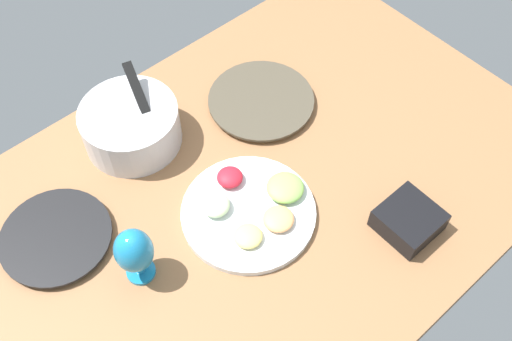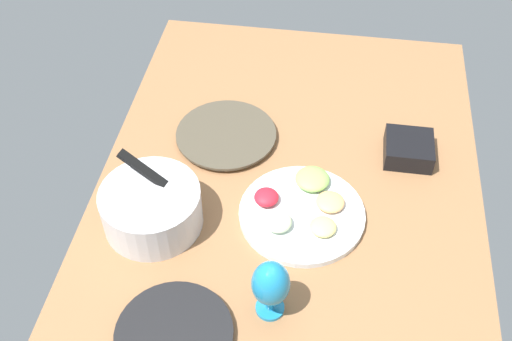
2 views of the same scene
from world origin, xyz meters
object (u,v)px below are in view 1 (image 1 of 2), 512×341
object	(u,v)px
dinner_plate_left	(56,238)
dinner_plate_right	(261,101)
square_bowl_black	(409,219)
fruit_platter	(251,209)
hurricane_glass_blue	(135,253)
mixing_bowl	(131,125)

from	to	relation	value
dinner_plate_left	dinner_plate_right	size ratio (longest dim) A/B	0.90
dinner_plate_right	square_bowl_black	xyz separation A→B (cm)	(0.24, -52.30, 2.15)
dinner_plate_left	fruit_platter	xyz separation A→B (cm)	(39.36, -24.59, 0.49)
dinner_plate_left	fruit_platter	bearing A→B (deg)	-31.99
hurricane_glass_blue	fruit_platter	bearing A→B (deg)	-8.26
hurricane_glass_blue	dinner_plate_left	bearing A→B (deg)	116.42
dinner_plate_left	hurricane_glass_blue	world-z (taller)	hurricane_glass_blue
hurricane_glass_blue	dinner_plate_right	bearing A→B (deg)	20.52
mixing_bowl	hurricane_glass_blue	xyz separation A→B (cm)	(-20.97, -33.24, 3.90)
square_bowl_black	fruit_platter	bearing A→B (deg)	132.80
mixing_bowl	hurricane_glass_blue	distance (cm)	39.50
hurricane_glass_blue	square_bowl_black	bearing A→B (deg)	-30.16
dinner_plate_right	hurricane_glass_blue	xyz separation A→B (cm)	(-54.59, -20.43, 8.94)
dinner_plate_right	mixing_bowl	size ratio (longest dim) A/B	1.16
dinner_plate_left	mixing_bowl	xyz separation A→B (cm)	(31.08, 12.90, 5.05)
mixing_bowl	square_bowl_black	bearing A→B (deg)	-62.53
dinner_plate_left	dinner_plate_right	distance (cm)	64.69
fruit_platter	hurricane_glass_blue	size ratio (longest dim) A/B	1.96
dinner_plate_left	hurricane_glass_blue	xyz separation A→B (cm)	(10.10, -20.34, 8.95)
square_bowl_black	dinner_plate_right	bearing A→B (deg)	90.26
fruit_platter	square_bowl_black	xyz separation A→B (cm)	(25.58, -27.62, 1.66)
hurricane_glass_blue	mixing_bowl	bearing A→B (deg)	57.75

